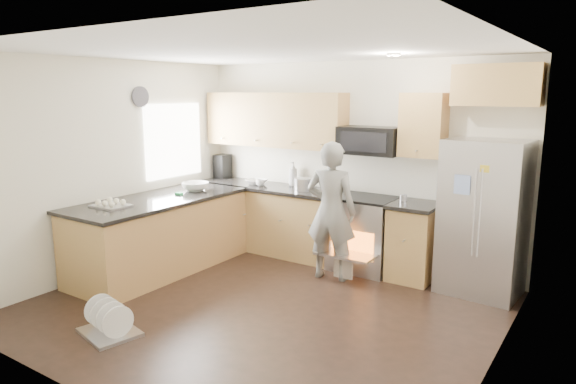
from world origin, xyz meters
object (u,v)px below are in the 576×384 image
Objects in this scene: stove_range at (364,217)px; dish_rack at (109,325)px; refrigerator at (483,218)px; person at (331,211)px.

stove_range is 3.23m from dish_rack.
person is at bearing -157.62° from refrigerator.
stove_range is 2.90× the size of dish_rack.
dish_rack is at bearing -111.84° from stove_range.
refrigerator reaches higher than dish_rack.
stove_range reaches higher than refrigerator.
person is at bearing 67.69° from dish_rack.
refrigerator is 4.01m from dish_rack.
person is (-1.61, -0.53, -0.03)m from refrigerator.
person is 2.68× the size of dish_rack.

